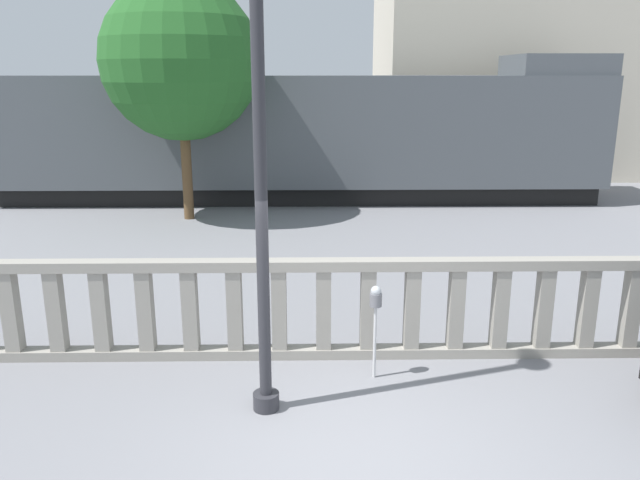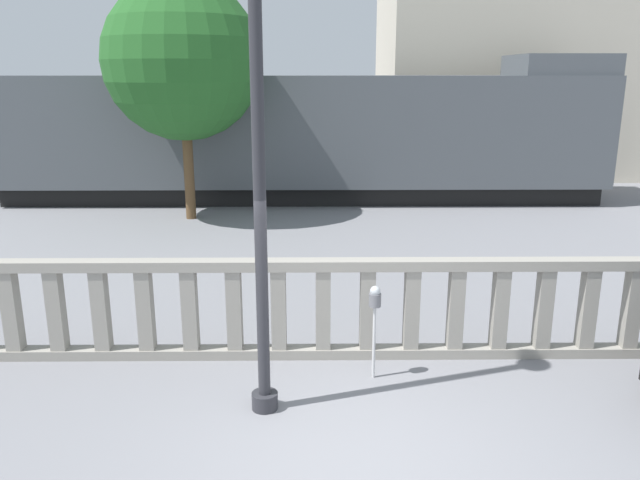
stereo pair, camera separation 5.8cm
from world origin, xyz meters
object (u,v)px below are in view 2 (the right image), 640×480
at_px(parking_meter, 375,306).
at_px(tree_left, 183,61).
at_px(train_near, 307,136).
at_px(lamppost, 257,72).

bearing_deg(parking_meter, tree_left, 113.92).
relative_size(train_near, tree_left, 2.94).
xyz_separation_m(lamppost, tree_left, (-2.75, 10.01, 0.30)).
bearing_deg(lamppost, parking_meter, 29.52).
height_order(parking_meter, tree_left, tree_left).
xyz_separation_m(train_near, tree_left, (-3.15, -2.68, 2.16)).
relative_size(lamppost, parking_meter, 5.09).
bearing_deg(parking_meter, lamppost, -150.48).
relative_size(lamppost, train_near, 0.35).
distance_m(train_near, tree_left, 4.66).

